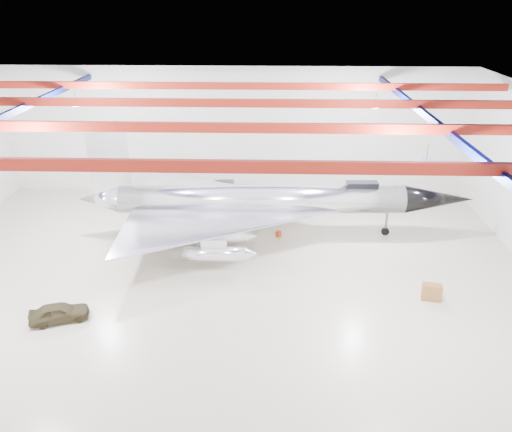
{
  "coord_description": "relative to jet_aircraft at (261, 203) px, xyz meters",
  "views": [
    {
      "loc": [
        3.18,
        -27.23,
        16.53
      ],
      "look_at": [
        2.24,
        2.0,
        3.37
      ],
      "focal_mm": 35.0,
      "sensor_mm": 36.0,
      "label": 1
    }
  ],
  "objects": [
    {
      "name": "tool_chest",
      "position": [
        1.31,
        -0.19,
        -2.37
      ],
      "size": [
        0.53,
        0.53,
        0.39
      ],
      "primitive_type": "cylinder",
      "rotation": [
        0.0,
        0.0,
        -0.24
      ],
      "color": "#A32D10",
      "rests_on": "floor"
    },
    {
      "name": "parts_bin",
      "position": [
        -1.4,
        1.67,
        -2.33
      ],
      "size": [
        0.74,
        0.64,
        0.46
      ],
      "primitive_type": "cube",
      "rotation": [
        0.0,
        0.0,
        0.2
      ],
      "color": "olive",
      "rests_on": "floor"
    },
    {
      "name": "toolbox_red",
      "position": [
        -4.51,
        3.27,
        -2.41
      ],
      "size": [
        0.49,
        0.42,
        0.3
      ],
      "primitive_type": "cube",
      "rotation": [
        0.0,
        0.0,
        -0.2
      ],
      "color": "#A32D10",
      "rests_on": "floor"
    },
    {
      "name": "oil_barrel",
      "position": [
        -3.18,
        -1.19,
        -2.37
      ],
      "size": [
        0.58,
        0.47,
        0.39
      ],
      "primitive_type": "cube",
      "rotation": [
        0.0,
        0.0,
        -0.05
      ],
      "color": "olive",
      "rests_on": "floor"
    },
    {
      "name": "spares_box",
      "position": [
        -0.54,
        2.11,
        -2.39
      ],
      "size": [
        0.47,
        0.47,
        0.34
      ],
      "primitive_type": "cylinder",
      "rotation": [
        0.0,
        0.0,
        -0.29
      ],
      "color": "#59595B",
      "rests_on": "floor"
    },
    {
      "name": "ceiling_structure",
      "position": [
        -2.47,
        -6.09,
        7.76
      ],
      "size": [
        39.5,
        29.5,
        1.08
      ],
      "color": "maroon",
      "rests_on": "ceiling"
    },
    {
      "name": "floor",
      "position": [
        -2.47,
        -6.09,
        -2.56
      ],
      "size": [
        40.0,
        40.0,
        0.0
      ],
      "primitive_type": "plane",
      "color": "beige",
      "rests_on": "ground"
    },
    {
      "name": "jeep",
      "position": [
        -10.79,
        -11.0,
        -2.03
      ],
      "size": [
        3.38,
        2.21,
        1.07
      ],
      "primitive_type": "imported",
      "rotation": [
        0.0,
        0.0,
        1.9
      ],
      "color": "#372F1B",
      "rests_on": "floor"
    },
    {
      "name": "crate_ply",
      "position": [
        -9.93,
        -1.69,
        -2.4
      ],
      "size": [
        0.57,
        0.52,
        0.32
      ],
      "primitive_type": "cube",
      "rotation": [
        0.0,
        0.0,
        0.43
      ],
      "color": "olive",
      "rests_on": "floor"
    },
    {
      "name": "wall_back",
      "position": [
        -2.47,
        8.91,
        2.94
      ],
      "size": [
        40.0,
        0.0,
        40.0
      ],
      "primitive_type": "plane",
      "rotation": [
        1.57,
        0.0,
        0.0
      ],
      "color": "silver",
      "rests_on": "floor"
    },
    {
      "name": "jet_aircraft",
      "position": [
        0.0,
        0.0,
        0.0
      ],
      "size": [
        28.65,
        16.84,
        7.81
      ],
      "rotation": [
        0.0,
        0.0,
        0.03
      ],
      "color": "silver",
      "rests_on": "floor"
    },
    {
      "name": "ceiling",
      "position": [
        -2.47,
        -6.09,
        8.44
      ],
      "size": [
        40.0,
        40.0,
        0.0
      ],
      "primitive_type": "plane",
      "rotation": [
        3.14,
        0.0,
        0.0
      ],
      "color": "#0A0F38",
      "rests_on": "wall_back"
    },
    {
      "name": "desk",
      "position": [
        10.18,
        -8.27,
        -2.06
      ],
      "size": [
        1.19,
        0.75,
        1.01
      ],
      "primitive_type": "cube",
      "rotation": [
        0.0,
        0.0,
        -0.19
      ],
      "color": "brown",
      "rests_on": "floor"
    }
  ]
}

